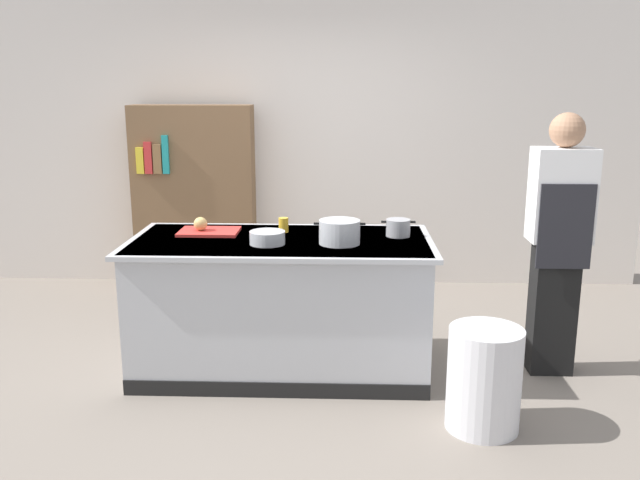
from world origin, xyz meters
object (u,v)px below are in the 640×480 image
sauce_pan (398,228)px  onion (201,224)px  bookshelf (194,199)px  juice_cup (284,225)px  mixing_bowl (267,238)px  trash_bin (484,379)px  person_chef (558,239)px  stock_pot (340,232)px

sauce_pan → onion: bearing=178.5°
bookshelf → juice_cup: bearing=-58.5°
sauce_pan → juice_cup: 0.78m
mixing_bowl → trash_bin: bearing=-26.7°
onion → mixing_bowl: (0.49, -0.29, -0.02)m
juice_cup → person_chef: 1.81m
juice_cup → bookshelf: (-0.97, 1.59, -0.10)m
mixing_bowl → trash_bin: mixing_bowl is taller
sauce_pan → person_chef: bearing=-5.8°
onion → mixing_bowl: bearing=-30.7°
person_chef → onion: bearing=76.8°
sauce_pan → person_chef: 1.03m
trash_bin → bookshelf: bookshelf is taller
onion → mixing_bowl: size_ratio=0.41×
sauce_pan → mixing_bowl: (-0.85, -0.25, -0.02)m
mixing_bowl → trash_bin: size_ratio=0.38×
stock_pot → mixing_bowl: 0.46m
stock_pot → trash_bin: 1.25m
mixing_bowl → juice_cup: 0.35m
trash_bin → juice_cup: bearing=140.6°
trash_bin → person_chef: bearing=52.8°
onion → stock_pot: bearing=-15.6°
person_chef → mixing_bowl: bearing=84.7°
stock_pot → sauce_pan: (0.39, 0.23, -0.02)m
mixing_bowl → person_chef: person_chef is taller
sauce_pan → bookshelf: 2.42m
sauce_pan → juice_cup: sauce_pan is taller
onion → sauce_pan: (1.33, -0.04, -0.01)m
onion → person_chef: bearing=-3.4°
stock_pot → mixing_bowl: size_ratio=1.45×
onion → juice_cup: size_ratio=0.92×
person_chef → juice_cup: bearing=73.9°
sauce_pan → bookshelf: bearing=136.1°
trash_bin → bookshelf: (-2.17, 2.57, 0.56)m
sauce_pan → bookshelf: (-1.74, 1.68, -0.11)m
juice_cup → sauce_pan: bearing=-6.9°
juice_cup → bookshelf: 1.86m
bookshelf → trash_bin: bearing=-49.9°
onion → bookshelf: bookshelf is taller
trash_bin → bookshelf: 3.41m
mixing_bowl → bookshelf: 2.13m
mixing_bowl → person_chef: (1.87, 0.15, -0.03)m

